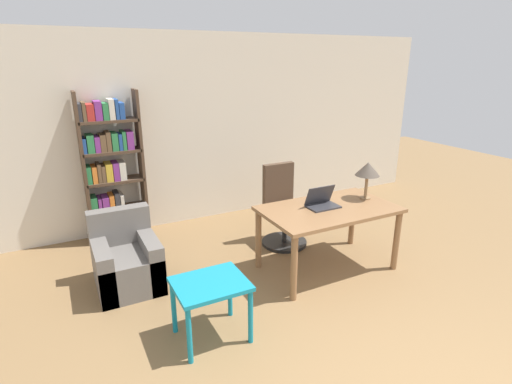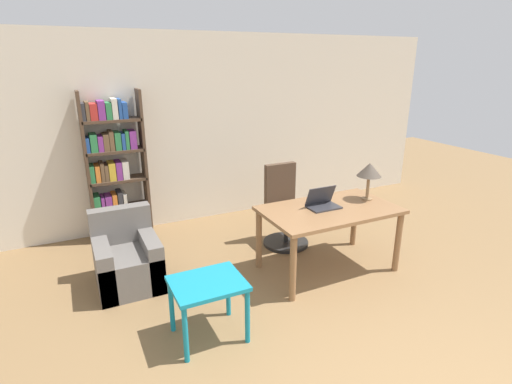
{
  "view_description": "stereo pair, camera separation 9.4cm",
  "coord_description": "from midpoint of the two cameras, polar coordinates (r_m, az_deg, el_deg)",
  "views": [
    {
      "loc": [
        -1.96,
        -1.0,
        2.33
      ],
      "look_at": [
        -0.14,
        2.54,
        1.0
      ],
      "focal_mm": 28.0,
      "sensor_mm": 36.0,
      "label": 1
    },
    {
      "loc": [
        -1.88,
        -1.04,
        2.33
      ],
      "look_at": [
        -0.14,
        2.54,
        1.0
      ],
      "focal_mm": 28.0,
      "sensor_mm": 36.0,
      "label": 2
    }
  ],
  "objects": [
    {
      "name": "wall_back",
      "position": [
        5.95,
        -8.17,
        8.78
      ],
      "size": [
        8.0,
        0.06,
        2.7
      ],
      "color": "beige",
      "rests_on": "ground_plane"
    },
    {
      "name": "desk",
      "position": [
        4.57,
        9.75,
        -3.37
      ],
      "size": [
        1.51,
        0.88,
        0.75
      ],
      "color": "olive",
      "rests_on": "ground_plane"
    },
    {
      "name": "side_table_blue",
      "position": [
        3.52,
        -7.3,
        -13.92
      ],
      "size": [
        0.61,
        0.5,
        0.55
      ],
      "color": "teal",
      "rests_on": "ground_plane"
    },
    {
      "name": "office_chair",
      "position": [
        5.24,
        3.27,
        -2.72
      ],
      "size": [
        0.59,
        0.59,
        1.06
      ],
      "color": "black",
      "rests_on": "ground_plane"
    },
    {
      "name": "armchair",
      "position": [
        4.55,
        -18.56,
        -9.5
      ],
      "size": [
        0.65,
        0.73,
        0.8
      ],
      "color": "#66605B",
      "rests_on": "ground_plane"
    },
    {
      "name": "bookshelf",
      "position": [
        5.56,
        -20.61,
        3.04
      ],
      "size": [
        0.75,
        0.28,
        1.97
      ],
      "color": "#4C3828",
      "rests_on": "ground_plane"
    },
    {
      "name": "laptop",
      "position": [
        4.53,
        8.8,
        -1.46
      ],
      "size": [
        0.35,
        0.23,
        0.23
      ],
      "color": "#2D2D33",
      "rests_on": "desk"
    },
    {
      "name": "table_lamp",
      "position": [
        4.82,
        15.13,
        3.06
      ],
      "size": [
        0.28,
        0.28,
        0.44
      ],
      "color": "olive",
      "rests_on": "desk"
    }
  ]
}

